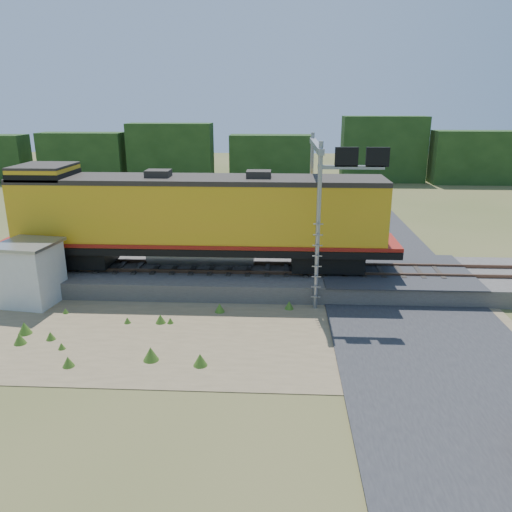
{
  "coord_description": "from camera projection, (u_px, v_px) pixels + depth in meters",
  "views": [
    {
      "loc": [
        1.5,
        -16.84,
        8.6
      ],
      "look_at": [
        0.49,
        3.0,
        2.4
      ],
      "focal_mm": 35.0,
      "sensor_mm": 36.0,
      "label": 1
    }
  ],
  "objects": [
    {
      "name": "ground",
      "position": [
        239.0,
        341.0,
        18.69
      ],
      "size": [
        140.0,
        140.0,
        0.0
      ],
      "primitive_type": "plane",
      "color": "#475123",
      "rests_on": "ground"
    },
    {
      "name": "ballast",
      "position": [
        249.0,
        277.0,
        24.29
      ],
      "size": [
        70.0,
        5.0,
        0.8
      ],
      "primitive_type": "cube",
      "color": "slate",
      "rests_on": "ground"
    },
    {
      "name": "rails",
      "position": [
        249.0,
        267.0,
        24.15
      ],
      "size": [
        70.0,
        1.54,
        0.16
      ],
      "color": "brown",
      "rests_on": "ballast"
    },
    {
      "name": "dirt_shoulder",
      "position": [
        188.0,
        333.0,
        19.26
      ],
      "size": [
        26.0,
        8.0,
        0.03
      ],
      "primitive_type": "cube",
      "color": "#8C7754",
      "rests_on": "ground"
    },
    {
      "name": "road",
      "position": [
        423.0,
        334.0,
        19.03
      ],
      "size": [
        7.0,
        66.0,
        0.86
      ],
      "color": "#38383A",
      "rests_on": "ground"
    },
    {
      "name": "tree_line_north",
      "position": [
        268.0,
        154.0,
        54.0
      ],
      "size": [
        130.0,
        3.0,
        6.5
      ],
      "color": "#1A3413",
      "rests_on": "ground"
    },
    {
      "name": "weed_clumps",
      "position": [
        147.0,
        337.0,
        18.96
      ],
      "size": [
        15.0,
        6.2,
        0.56
      ],
      "primitive_type": null,
      "color": "#406A1E",
      "rests_on": "ground"
    },
    {
      "name": "locomotive",
      "position": [
        194.0,
        217.0,
        23.55
      ],
      "size": [
        18.6,
        2.84,
        4.8
      ],
      "color": "black",
      "rests_on": "rails"
    },
    {
      "name": "shed",
      "position": [
        31.0,
        273.0,
        21.79
      ],
      "size": [
        2.64,
        2.64,
        2.78
      ],
      "rotation": [
        0.0,
        0.0,
        -0.13
      ],
      "color": "silver",
      "rests_on": "ground"
    },
    {
      "name": "signal_gantry",
      "position": [
        324.0,
        178.0,
        22.03
      ],
      "size": [
        2.81,
        6.2,
        7.09
      ],
      "color": "gray",
      "rests_on": "ground"
    }
  ]
}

